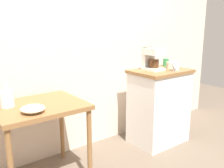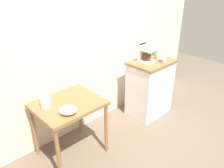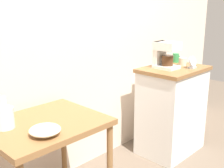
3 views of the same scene
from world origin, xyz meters
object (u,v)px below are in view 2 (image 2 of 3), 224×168
(bowl_stoneware, at_px, (68,110))
(coffee_maker, at_px, (146,52))
(table_clock, at_px, (164,59))
(mug_small_cream, at_px, (158,56))
(glass_carafe_vase, at_px, (45,101))
(mug_tall_green, at_px, (155,52))

(bowl_stoneware, xyz_separation_m, coffee_maker, (1.49, 0.17, 0.27))
(bowl_stoneware, bearing_deg, table_clock, -1.24)
(table_clock, bearing_deg, mug_small_cream, 67.12)
(glass_carafe_vase, bearing_deg, coffee_maker, -3.70)
(glass_carafe_vase, distance_m, mug_small_cream, 1.85)
(mug_tall_green, relative_size, table_clock, 0.79)
(glass_carafe_vase, xyz_separation_m, coffee_maker, (1.60, -0.10, 0.23))
(glass_carafe_vase, distance_m, mug_tall_green, 1.94)
(mug_small_cream, distance_m, table_clock, 0.16)
(coffee_maker, height_order, mug_tall_green, coffee_maker)
(coffee_maker, bearing_deg, mug_small_cream, -14.48)
(glass_carafe_vase, height_order, table_clock, table_clock)
(glass_carafe_vase, xyz_separation_m, mug_small_cream, (1.84, -0.17, 0.12))
(coffee_maker, relative_size, mug_tall_green, 2.67)
(table_clock, bearing_deg, glass_carafe_vase, 170.21)
(coffee_maker, relative_size, table_clock, 2.11)
(mug_small_cream, bearing_deg, mug_tall_green, 55.64)
(mug_small_cream, height_order, mug_tall_green, mug_tall_green)
(bowl_stoneware, xyz_separation_m, glass_carafe_vase, (-0.12, 0.27, 0.04))
(bowl_stoneware, distance_m, table_clock, 1.68)
(bowl_stoneware, height_order, mug_tall_green, mug_tall_green)
(mug_small_cream, relative_size, table_clock, 0.69)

